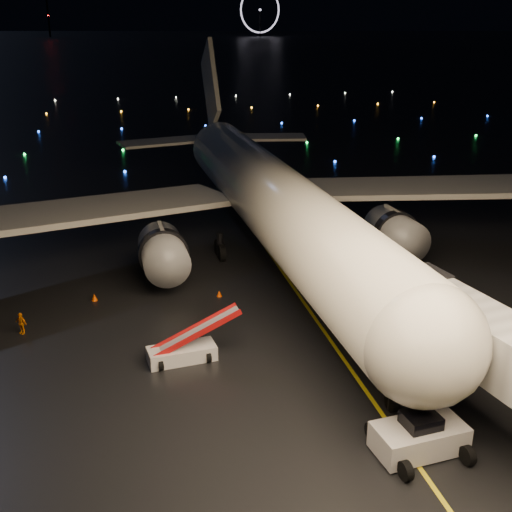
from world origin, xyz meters
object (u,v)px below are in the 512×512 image
(crew_c, at_px, (21,323))
(belt_loader, at_px, (181,339))
(airliner, at_px, (264,153))
(pushback_tug, at_px, (420,433))

(crew_c, bearing_deg, belt_loader, 6.28)
(airliner, xyz_separation_m, pushback_tug, (0.66, -31.59, -8.03))
(airliner, height_order, belt_loader, airliner)
(airliner, height_order, crew_c, airliner)
(pushback_tug, bearing_deg, belt_loader, 125.57)
(belt_loader, bearing_deg, crew_c, 142.55)
(airliner, distance_m, pushback_tug, 32.61)
(belt_loader, xyz_separation_m, crew_c, (-10.44, 6.14, -0.75))
(airliner, height_order, pushback_tug, airliner)
(pushback_tug, distance_m, crew_c, 27.68)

